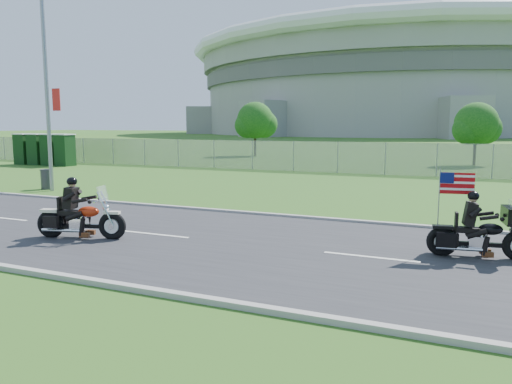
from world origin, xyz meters
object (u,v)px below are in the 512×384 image
at_px(trash_can, 47,180).
at_px(porta_toilet_c, 37,150).
at_px(porta_toilet_b, 51,150).
at_px(motorcycle_follow, 480,236).
at_px(motorcycle_lead, 80,220).
at_px(porta_toilet_d, 24,149).
at_px(porta_toilet_a, 65,151).
at_px(streetlight, 49,68).

bearing_deg(trash_can, porta_toilet_c, 138.69).
relative_size(porta_toilet_b, motorcycle_follow, 0.98).
relative_size(motorcycle_lead, motorcycle_follow, 1.06).
bearing_deg(porta_toilet_d, motorcycle_lead, -38.78).
distance_m(porta_toilet_a, trash_can, 14.17).
relative_size(porta_toilet_a, porta_toilet_b, 1.00).
bearing_deg(porta_toilet_c, porta_toilet_a, 0.00).
xyz_separation_m(streetlight, porta_toilet_b, (-11.42, 10.78, -4.49)).
bearing_deg(motorcycle_lead, trash_can, 124.53).
bearing_deg(motorcycle_follow, streetlight, 154.60).
bearing_deg(porta_toilet_b, trash_can, -44.82).
xyz_separation_m(porta_toilet_d, motorcycle_follow, (32.48, -16.00, -0.61)).
bearing_deg(porta_toilet_d, porta_toilet_c, 0.00).
xyz_separation_m(porta_toilet_c, trash_can, (12.12, -10.65, -0.68)).
xyz_separation_m(porta_toilet_a, motorcycle_follow, (28.28, -16.00, -0.61)).
relative_size(streetlight, porta_toilet_c, 4.35).
relative_size(streetlight, motorcycle_follow, 4.27).
bearing_deg(motorcycle_follow, porta_toilet_a, 141.06).
bearing_deg(porta_toilet_d, trash_can, -38.23).
xyz_separation_m(porta_toilet_b, trash_can, (10.72, -10.65, -0.68)).
relative_size(porta_toilet_d, trash_can, 2.47).
distance_m(streetlight, porta_toilet_d, 18.40).
bearing_deg(trash_can, porta_toilet_d, 141.77).
distance_m(streetlight, motorcycle_follow, 19.67).
xyz_separation_m(porta_toilet_a, trash_can, (9.32, -10.65, -0.68)).
relative_size(motorcycle_lead, trash_can, 2.67).
bearing_deg(trash_can, motorcycle_follow, -15.75).
xyz_separation_m(streetlight, porta_toilet_a, (-10.02, 10.78, -4.49)).
height_order(motorcycle_lead, trash_can, motorcycle_lead).
bearing_deg(porta_toilet_a, trash_can, -48.81).
distance_m(porta_toilet_b, trash_can, 15.13).
height_order(streetlight, porta_toilet_b, streetlight).
xyz_separation_m(porta_toilet_b, motorcycle_follow, (29.68, -16.00, -0.61)).
bearing_deg(motorcycle_lead, porta_toilet_d, 125.33).
bearing_deg(porta_toilet_b, motorcycle_lead, -42.52).
bearing_deg(porta_toilet_b, porta_toilet_a, 0.00).
distance_m(porta_toilet_b, motorcycle_lead, 26.89).
height_order(porta_toilet_c, porta_toilet_d, same).
relative_size(porta_toilet_d, motorcycle_lead, 0.93).
xyz_separation_m(porta_toilet_c, porta_toilet_d, (-1.40, 0.00, 0.00)).
bearing_deg(porta_toilet_c, streetlight, -40.06).
bearing_deg(porta_toilet_b, streetlight, -43.35).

